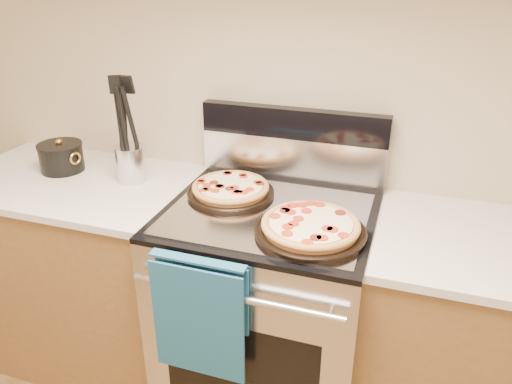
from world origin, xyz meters
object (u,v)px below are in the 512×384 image
(range_body, at_px, (268,313))
(pepperoni_pizza_back, at_px, (231,189))
(utensil_crock, at_px, (131,163))
(saucepan, at_px, (62,158))
(pepperoni_pizza_front, at_px, (310,227))

(range_body, bearing_deg, pepperoni_pizza_back, 158.75)
(utensil_crock, xyz_separation_m, saucepan, (-0.35, 0.00, -0.02))
(range_body, xyz_separation_m, utensil_crock, (-0.63, 0.10, 0.54))
(range_body, relative_size, saucepan, 4.91)
(saucepan, bearing_deg, utensil_crock, -0.13)
(range_body, height_order, pepperoni_pizza_back, pepperoni_pizza_back)
(pepperoni_pizza_back, xyz_separation_m, pepperoni_pizza_front, (0.36, -0.20, 0.00))
(pepperoni_pizza_back, distance_m, utensil_crock, 0.45)
(range_body, height_order, pepperoni_pizza_front, pepperoni_pizza_front)
(utensil_crock, bearing_deg, saucepan, 179.87)
(pepperoni_pizza_back, height_order, pepperoni_pizza_front, pepperoni_pizza_front)
(range_body, bearing_deg, utensil_crock, 171.07)
(pepperoni_pizza_front, bearing_deg, range_body, 144.16)
(range_body, distance_m, pepperoni_pizza_front, 0.55)
(range_body, relative_size, pepperoni_pizza_back, 2.72)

